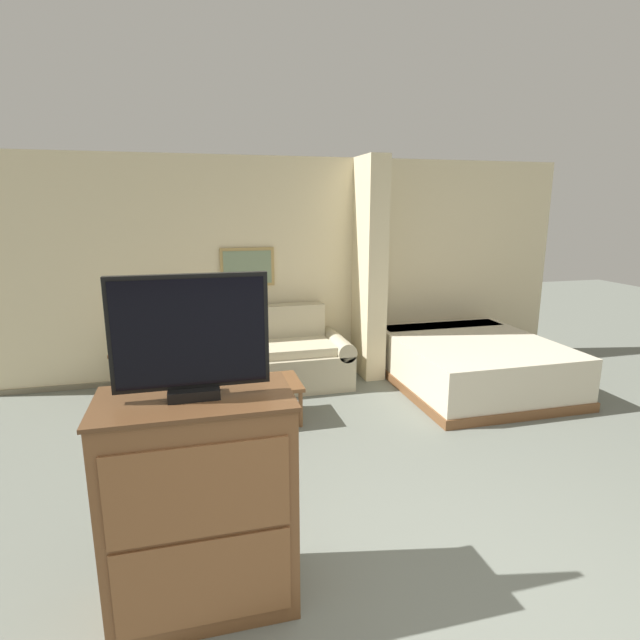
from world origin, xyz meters
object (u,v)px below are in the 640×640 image
coffee_table (268,386)px  couch (254,360)px  bed (471,363)px  table_lamp (131,324)px  tv_dresser (201,504)px  tv (191,338)px

coffee_table → couch: bearing=90.5°
couch → bed: size_ratio=1.10×
bed → table_lamp: bearing=171.1°
couch → bed: bearing=-14.3°
coffee_table → bed: (2.41, 0.34, -0.06)m
tv_dresser → coffee_table: bearing=73.1°
coffee_table → tv: (-0.67, -2.20, 1.10)m
tv → table_lamp: bearing=101.4°
coffee_table → tv_dresser: bearing=-106.9°
couch → table_lamp: table_lamp is taller
couch → tv_dresser: tv_dresser is taller
tv_dresser → tv: tv is taller
coffee_table → tv_dresser: (-0.67, -2.20, 0.23)m
table_lamp → bed: (3.71, -0.58, -0.54)m
tv → coffee_table: bearing=73.1°
table_lamp → tv: 3.24m
coffee_table → bed: bearing=8.0°
bed → couch: bearing=165.7°
coffee_table → table_lamp: (-1.30, 0.92, 0.48)m
tv → tv_dresser: bearing=-90.0°
table_lamp → tv: bearing=-78.6°
couch → tv_dresser: (-0.66, -3.16, 0.26)m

